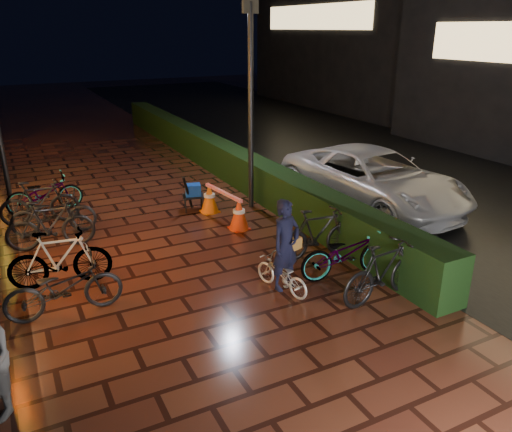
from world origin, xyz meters
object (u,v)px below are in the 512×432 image
cyclist (284,259)px  cart_assembly (193,192)px  traffic_barrier (224,206)px  van (373,179)px

cyclist → cart_assembly: (0.05, 4.77, -0.14)m
traffic_barrier → cart_assembly: 1.10m
traffic_barrier → cyclist: bearing=-97.3°
cyclist → cart_assembly: size_ratio=1.76×
van → cart_assembly: size_ratio=5.37×
traffic_barrier → cart_assembly: bearing=113.3°
traffic_barrier → van: bearing=-11.8°
cyclist → traffic_barrier: bearing=82.7°
traffic_barrier → cart_assembly: (-0.43, 1.00, 0.14)m
van → cart_assembly: 4.73m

